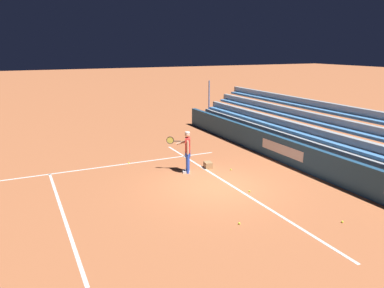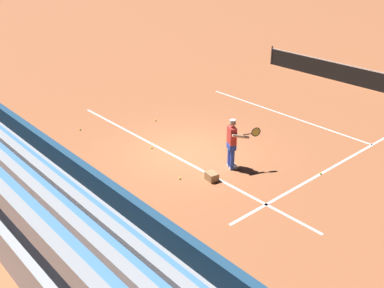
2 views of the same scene
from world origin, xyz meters
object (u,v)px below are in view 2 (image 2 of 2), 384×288
object	(u,v)px
tennis_ball_on_baseline	(156,120)
tennis_ball_far_left	(152,148)
ball_box_cardboard	(212,176)
tennis_net	(357,76)
tennis_player	(232,143)
tennis_ball_stray_back	(321,173)
tennis_ball_near_player	(180,178)
tennis_ball_midcourt	(80,129)

from	to	relation	value
tennis_ball_on_baseline	tennis_ball_far_left	bearing A→B (deg)	-40.48
ball_box_cardboard	tennis_net	distance (m)	12.30
tennis_player	tennis_ball_stray_back	world-z (taller)	tennis_player
tennis_player	tennis_ball_stray_back	distance (m)	3.00
tennis_ball_on_baseline	tennis_ball_stray_back	bearing A→B (deg)	9.89
tennis_ball_stray_back	tennis_net	world-z (taller)	tennis_net
tennis_ball_on_baseline	tennis_ball_near_player	bearing A→B (deg)	-28.48
tennis_ball_far_left	tennis_net	xyz separation A→B (m)	(1.02, 12.16, 0.46)
tennis_ball_far_left	tennis_ball_stray_back	size ratio (longest dim) A/B	1.00
tennis_ball_far_left	tennis_net	bearing A→B (deg)	85.20
ball_box_cardboard	tennis_net	xyz separation A→B (m)	(-2.06, 12.12, 0.36)
tennis_player	tennis_ball_stray_back	xyz separation A→B (m)	(2.21, 1.83, -0.86)
tennis_ball_midcourt	tennis_net	bearing A→B (deg)	72.38
ball_box_cardboard	tennis_ball_on_baseline	world-z (taller)	ball_box_cardboard
tennis_ball_far_left	tennis_ball_on_baseline	world-z (taller)	same
ball_box_cardboard	tennis_ball_midcourt	bearing A→B (deg)	-169.62
tennis_ball_near_player	tennis_ball_stray_back	bearing A→B (deg)	52.54
ball_box_cardboard	tennis_ball_near_player	distance (m)	1.01
tennis_player	ball_box_cardboard	size ratio (longest dim) A/B	4.29
tennis_net	tennis_ball_on_baseline	bearing A→B (deg)	-105.96
tennis_ball_far_left	tennis_ball_midcourt	distance (m)	3.38
tennis_player	tennis_ball_near_player	distance (m)	2.04
ball_box_cardboard	tennis_net	world-z (taller)	tennis_net
ball_box_cardboard	tennis_ball_midcourt	distance (m)	6.38
tennis_net	tennis_ball_near_player	bearing A→B (deg)	-83.98
tennis_ball_midcourt	tennis_ball_on_baseline	distance (m)	3.05
tennis_ball_far_left	tennis_ball_on_baseline	size ratio (longest dim) A/B	1.00
tennis_player	tennis_ball_near_player	xyz separation A→B (m)	(-0.55, -1.77, -0.86)
ball_box_cardboard	tennis_ball_far_left	xyz separation A→B (m)	(-3.08, -0.04, -0.10)
tennis_player	tennis_ball_far_left	world-z (taller)	tennis_player
tennis_ball_near_player	tennis_ball_stray_back	world-z (taller)	same
tennis_player	tennis_ball_far_left	size ratio (longest dim) A/B	25.98
tennis_ball_near_player	tennis_net	distance (m)	12.92
tennis_ball_far_left	tennis_ball_midcourt	bearing A→B (deg)	-160.82
tennis_ball_far_left	ball_box_cardboard	bearing A→B (deg)	0.71
tennis_ball_midcourt	tennis_net	size ratio (longest dim) A/B	0.01
tennis_ball_stray_back	tennis_net	distance (m)	10.12
tennis_ball_stray_back	tennis_player	bearing A→B (deg)	-140.29
tennis_player	tennis_ball_on_baseline	bearing A→B (deg)	173.09
tennis_ball_midcourt	tennis_net	world-z (taller)	tennis_net
tennis_ball_midcourt	tennis_net	distance (m)	13.93
tennis_player	tennis_ball_stray_back	size ratio (longest dim) A/B	25.98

